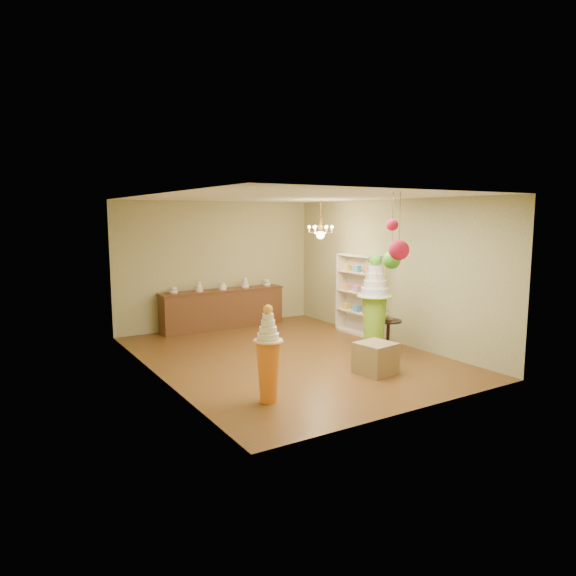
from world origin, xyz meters
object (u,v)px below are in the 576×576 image
sideboard (223,308)px  pedestal_orange (268,363)px  pedestal_green (374,314)px  round_table (388,332)px

sideboard → pedestal_orange: bearing=-107.3°
pedestal_green → round_table: size_ratio=2.97×
sideboard → pedestal_green: bearing=-71.2°
pedestal_green → pedestal_orange: pedestal_green is taller
sideboard → round_table: (1.76, -3.81, -0.05)m
sideboard → round_table: 4.20m
pedestal_orange → round_table: size_ratio=2.15×
pedestal_orange → round_table: bearing=18.0°
pedestal_orange → sideboard: bearing=72.7°
pedestal_orange → sideboard: (1.52, 4.88, -0.10)m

